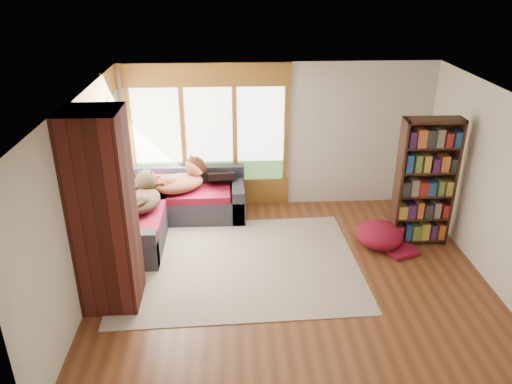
# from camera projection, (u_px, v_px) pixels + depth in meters

# --- Properties ---
(floor) EXTENTS (5.50, 5.50, 0.00)m
(floor) POSITION_uv_depth(u_px,v_px,m) (291.00, 279.00, 7.08)
(floor) COLOR #572E18
(floor) RESTS_ON ground
(ceiling) EXTENTS (5.50, 5.50, 0.00)m
(ceiling) POSITION_uv_depth(u_px,v_px,m) (298.00, 99.00, 6.00)
(ceiling) COLOR white
(wall_back) EXTENTS (5.50, 0.04, 2.60)m
(wall_back) POSITION_uv_depth(u_px,v_px,m) (277.00, 136.00, 8.81)
(wall_back) COLOR silver
(wall_back) RESTS_ON ground
(wall_front) EXTENTS (5.50, 0.04, 2.60)m
(wall_front) POSITION_uv_depth(u_px,v_px,m) (330.00, 321.00, 4.27)
(wall_front) COLOR silver
(wall_front) RESTS_ON ground
(wall_left) EXTENTS (0.04, 5.00, 2.60)m
(wall_left) POSITION_uv_depth(u_px,v_px,m) (82.00, 201.00, 6.41)
(wall_left) COLOR silver
(wall_left) RESTS_ON ground
(wall_right) EXTENTS (0.04, 5.00, 2.60)m
(wall_right) POSITION_uv_depth(u_px,v_px,m) (499.00, 192.00, 6.67)
(wall_right) COLOR silver
(wall_right) RESTS_ON ground
(windows_back) EXTENTS (2.82, 0.10, 1.90)m
(windows_back) POSITION_uv_depth(u_px,v_px,m) (209.00, 135.00, 8.70)
(windows_back) COLOR olive
(windows_back) RESTS_ON wall_back
(windows_left) EXTENTS (0.10, 2.62, 1.90)m
(windows_left) POSITION_uv_depth(u_px,v_px,m) (105.00, 164.00, 7.48)
(windows_left) COLOR olive
(windows_left) RESTS_ON wall_left
(roller_blind) EXTENTS (0.03, 0.72, 0.90)m
(roller_blind) POSITION_uv_depth(u_px,v_px,m) (115.00, 122.00, 8.07)
(roller_blind) COLOR #6D875B
(roller_blind) RESTS_ON wall_left
(brick_chimney) EXTENTS (0.70, 0.70, 2.60)m
(brick_chimney) POSITION_uv_depth(u_px,v_px,m) (103.00, 213.00, 6.11)
(brick_chimney) COLOR #471914
(brick_chimney) RESTS_ON ground
(sectional_sofa) EXTENTS (2.20, 2.20, 0.80)m
(sectional_sofa) POSITION_uv_depth(u_px,v_px,m) (165.00, 210.00, 8.41)
(sectional_sofa) COLOR #27272C
(sectional_sofa) RESTS_ON ground
(area_rug) EXTENTS (3.65, 2.84, 0.01)m
(area_rug) POSITION_uv_depth(u_px,v_px,m) (238.00, 264.00, 7.43)
(area_rug) COLOR silver
(area_rug) RESTS_ON ground
(bookshelf) EXTENTS (0.88, 0.29, 2.04)m
(bookshelf) POSITION_uv_depth(u_px,v_px,m) (425.00, 183.00, 7.63)
(bookshelf) COLOR #361C12
(bookshelf) RESTS_ON ground
(pouf) EXTENTS (0.78, 0.78, 0.40)m
(pouf) POSITION_uv_depth(u_px,v_px,m) (379.00, 234.00, 7.83)
(pouf) COLOR maroon
(pouf) RESTS_ON area_rug
(dog_tan) EXTENTS (1.01, 0.89, 0.49)m
(dog_tan) POSITION_uv_depth(u_px,v_px,m) (183.00, 177.00, 8.44)
(dog_tan) COLOR brown
(dog_tan) RESTS_ON sectional_sofa
(dog_brindle) EXTENTS (0.62, 0.90, 0.47)m
(dog_brindle) POSITION_uv_depth(u_px,v_px,m) (144.00, 194.00, 7.87)
(dog_brindle) COLOR black
(dog_brindle) RESTS_ON sectional_sofa
(throw_pillows) EXTENTS (1.98, 1.68, 0.45)m
(throw_pillows) POSITION_uv_depth(u_px,v_px,m) (166.00, 180.00, 8.34)
(throw_pillows) COLOR black
(throw_pillows) RESTS_ON sectional_sofa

